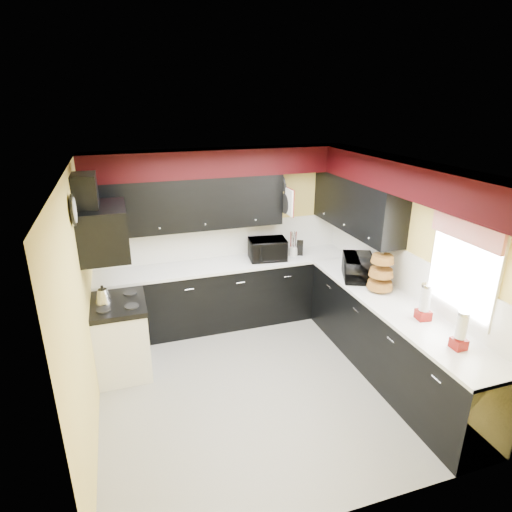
{
  "coord_description": "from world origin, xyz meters",
  "views": [
    {
      "loc": [
        -1.35,
        -3.95,
        3.14
      ],
      "look_at": [
        0.18,
        0.74,
        1.29
      ],
      "focal_mm": 30.0,
      "sensor_mm": 36.0,
      "label": 1
    }
  ],
  "objects_px": {
    "microwave": "(358,268)",
    "kettle": "(103,296)",
    "utensil_crock": "(293,251)",
    "knife_block": "(300,248)",
    "toaster_oven": "(268,249)"
  },
  "relations": [
    {
      "from": "microwave",
      "to": "kettle",
      "type": "height_order",
      "value": "microwave"
    },
    {
      "from": "utensil_crock",
      "to": "kettle",
      "type": "xyz_separation_m",
      "value": [
        -2.64,
        -0.7,
        -0.01
      ]
    },
    {
      "from": "knife_block",
      "to": "kettle",
      "type": "bearing_deg",
      "value": -140.62
    },
    {
      "from": "microwave",
      "to": "knife_block",
      "type": "height_order",
      "value": "microwave"
    },
    {
      "from": "microwave",
      "to": "utensil_crock",
      "type": "height_order",
      "value": "microwave"
    },
    {
      "from": "knife_block",
      "to": "toaster_oven",
      "type": "bearing_deg",
      "value": -152.69
    },
    {
      "from": "kettle",
      "to": "utensil_crock",
      "type": "bearing_deg",
      "value": 14.95
    },
    {
      "from": "toaster_oven",
      "to": "microwave",
      "type": "distance_m",
      "value": 1.33
    },
    {
      "from": "microwave",
      "to": "kettle",
      "type": "bearing_deg",
      "value": 107.7
    },
    {
      "from": "toaster_oven",
      "to": "utensil_crock",
      "type": "xyz_separation_m",
      "value": [
        0.4,
        0.02,
        -0.08
      ]
    },
    {
      "from": "utensil_crock",
      "to": "microwave",
      "type": "bearing_deg",
      "value": -65.31
    },
    {
      "from": "toaster_oven",
      "to": "microwave",
      "type": "height_order",
      "value": "toaster_oven"
    },
    {
      "from": "utensil_crock",
      "to": "knife_block",
      "type": "bearing_deg",
      "value": 0.59
    },
    {
      "from": "microwave",
      "to": "kettle",
      "type": "relative_size",
      "value": 2.87
    },
    {
      "from": "microwave",
      "to": "utensil_crock",
      "type": "relative_size",
      "value": 3.77
    }
  ]
}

